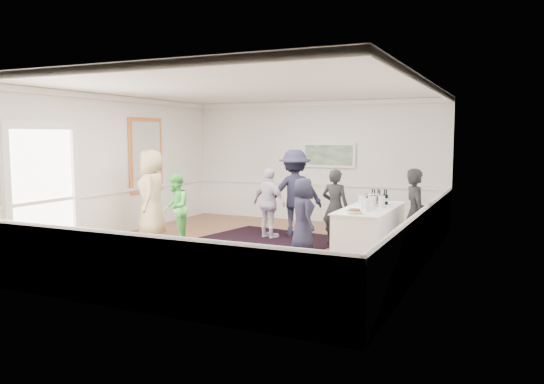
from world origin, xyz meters
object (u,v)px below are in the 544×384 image
at_px(guest_navy, 303,215).
at_px(guest_tan, 151,193).
at_px(guest_dark_b, 335,207).
at_px(nut_bowl, 355,211).
at_px(bartender, 415,213).
at_px(ice_bucket, 373,200).
at_px(guest_dark_a, 295,193).
at_px(guest_green, 176,207).
at_px(serving_table, 370,232).
at_px(guest_lilac, 269,203).

bearing_deg(guest_navy, guest_tan, 49.67).
height_order(guest_dark_b, nut_bowl, guest_dark_b).
bearing_deg(bartender, ice_bucket, 73.97).
bearing_deg(guest_dark_b, ice_bucket, 151.59).
bearing_deg(guest_dark_a, guest_green, 5.34).
distance_m(serving_table, guest_dark_a, 2.62).
bearing_deg(guest_lilac, bartender, -171.39).
height_order(bartender, guest_green, bartender).
xyz_separation_m(serving_table, bartender, (0.76, 0.34, 0.36)).
bearing_deg(guest_dark_b, nut_bowl, 123.95).
bearing_deg(guest_tan, nut_bowl, 48.36).
distance_m(guest_dark_b, ice_bucket, 1.18).
relative_size(guest_tan, guest_navy, 1.36).
relative_size(serving_table, nut_bowl, 8.18).
relative_size(guest_dark_b, ice_bucket, 6.15).
distance_m(guest_lilac, ice_bucket, 2.64).
xyz_separation_m(guest_tan, guest_lilac, (2.49, 0.97, -0.21)).
xyz_separation_m(serving_table, ice_bucket, (-0.01, 0.16, 0.58)).
xyz_separation_m(guest_dark_a, guest_navy, (0.77, -1.46, -0.26)).
distance_m(guest_green, guest_lilac, 2.06).
bearing_deg(guest_tan, ice_bucket, 60.51).
distance_m(guest_navy, ice_bucket, 1.40).
bearing_deg(guest_green, guest_navy, 65.10).
height_order(guest_tan, guest_dark_a, guest_tan).
bearing_deg(guest_dark_a, guest_navy, 86.14).
height_order(bartender, guest_dark_a, guest_dark_a).
xyz_separation_m(guest_dark_b, guest_navy, (-0.40, -0.83, -0.07)).
height_order(guest_lilac, guest_navy, guest_lilac).
relative_size(serving_table, guest_lilac, 1.49).
bearing_deg(serving_table, ice_bucket, 91.77).
xyz_separation_m(guest_dark_a, guest_dark_b, (1.17, -0.63, -0.19)).
bearing_deg(ice_bucket, nut_bowl, -92.57).
height_order(guest_dark_b, guest_navy, guest_dark_b).
height_order(guest_green, guest_lilac, guest_lilac).
bearing_deg(guest_green, guest_lilac, 93.85).
distance_m(serving_table, guest_dark_b, 1.30).
xyz_separation_m(guest_lilac, nut_bowl, (2.47, -1.82, 0.20)).
relative_size(bartender, guest_dark_a, 0.85).
bearing_deg(guest_navy, guest_dark_a, -13.04).
bearing_deg(ice_bucket, guest_green, -175.49).
xyz_separation_m(guest_dark_a, nut_bowl, (2.08, -2.35, -0.00)).
bearing_deg(nut_bowl, serving_table, 86.64).
distance_m(guest_green, guest_navy, 2.92).
height_order(serving_table, guest_dark_a, guest_dark_a).
relative_size(guest_tan, guest_lilac, 1.27).
bearing_deg(guest_dark_b, guest_dark_a, -22.05).
xyz_separation_m(serving_table, guest_navy, (-1.35, -0.01, 0.25)).
xyz_separation_m(guest_lilac, ice_bucket, (2.51, -0.75, 0.28)).
relative_size(serving_table, bartender, 1.39).
bearing_deg(bartender, guest_navy, 70.28).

